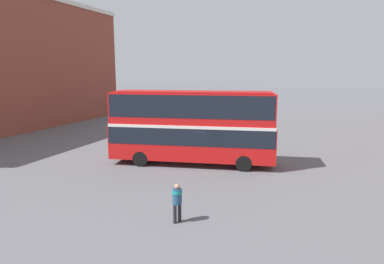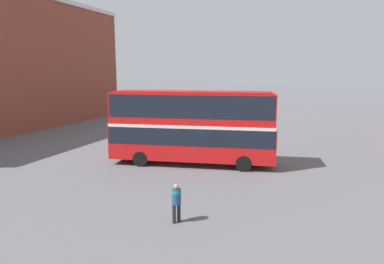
# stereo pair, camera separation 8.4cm
# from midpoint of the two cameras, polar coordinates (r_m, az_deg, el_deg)

# --- Properties ---
(ground_plane) EXTENTS (240.00, 240.00, 0.00)m
(ground_plane) POSITION_cam_midpoint_polar(r_m,az_deg,el_deg) (23.63, 0.34, -5.34)
(ground_plane) COLOR #5B5B60
(double_decker_bus) EXTENTS (11.31, 4.35, 4.98)m
(double_decker_bus) POSITION_cam_midpoint_polar(r_m,az_deg,el_deg) (22.99, 0.11, 1.48)
(double_decker_bus) COLOR red
(double_decker_bus) RESTS_ON ground_plane
(pedestrian_foreground) EXTENTS (0.57, 0.57, 1.69)m
(pedestrian_foreground) POSITION_cam_midpoint_polar(r_m,az_deg,el_deg) (14.58, -2.46, -11.08)
(pedestrian_foreground) COLOR #232328
(pedestrian_foreground) RESTS_ON ground_plane
(parked_car_kerb_near) EXTENTS (4.75, 2.62, 1.55)m
(parked_car_kerb_near) POSITION_cam_midpoint_polar(r_m,az_deg,el_deg) (31.37, -7.77, -0.08)
(parked_car_kerb_near) COLOR black
(parked_car_kerb_near) RESTS_ON ground_plane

